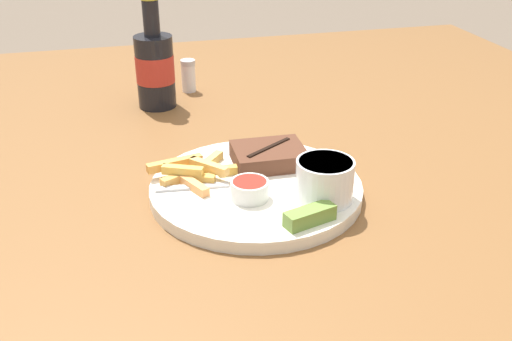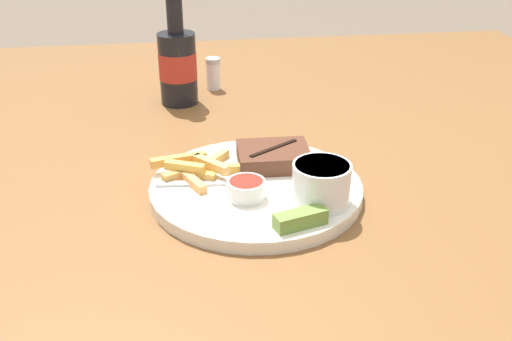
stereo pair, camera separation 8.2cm
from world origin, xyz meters
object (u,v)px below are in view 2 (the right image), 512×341
Objects in this scene: dipping_sauce_cup at (246,188)px; coleslaw_cup at (321,182)px; beer_bottle at (178,64)px; salt_shaker at (213,74)px; steak_portion at (274,156)px; pickle_spear at (300,219)px; fork_utensil at (200,183)px; dinner_plate at (256,189)px.

coleslaw_cup is at bearing -15.40° from dipping_sauce_cup.
salt_shaker is at bearing 44.27° from beer_bottle.
steak_portion is 1.62× the size of salt_shaker.
dipping_sauce_cup is 0.49m from salt_shaker.
coleslaw_cup is at bearing 54.33° from pickle_spear.
beer_bottle is 0.11m from salt_shaker.
steak_portion is 0.78× the size of fork_utensil.
beer_bottle is 3.34× the size of salt_shaker.
fork_utensil is 0.45m from salt_shaker.
dipping_sauce_cup is at bearing -79.43° from beer_bottle.
dinner_plate is at bearing -75.81° from beer_bottle.
coleslaw_cup is 0.35× the size of beer_bottle.
dinner_plate is 0.08m from fork_utensil.
fork_utensil is at bearing -96.57° from salt_shaker.
fork_utensil is 0.62× the size of beer_bottle.
salt_shaker is (-0.10, 0.51, -0.02)m from coleslaw_cup.
dipping_sauce_cup is 0.78× the size of salt_shaker.
steak_portion is (0.03, 0.06, 0.02)m from dinner_plate.
dipping_sauce_cup reaches higher than pickle_spear.
beer_bottle is (-0.17, 0.44, 0.03)m from coleslaw_cup.
coleslaw_cup is 0.10m from dipping_sauce_cup.
pickle_spear is at bearing -71.60° from dinner_plate.
dipping_sauce_cup is (-0.02, -0.04, 0.02)m from dinner_plate.
pickle_spear reaches higher than dinner_plate.
salt_shaker is at bearing 98.55° from steak_portion.
fork_utensil is at bearing -156.29° from steak_portion.
dipping_sauce_cup is at bearing 126.08° from pickle_spear.
coleslaw_cup reaches higher than dinner_plate.
fork_utensil is 0.38m from beer_bottle.
steak_portion is 1.51× the size of pickle_spear.
salt_shaker reaches higher than dinner_plate.
coleslaw_cup is 0.52m from salt_shaker.
coleslaw_cup reaches higher than fork_utensil.
coleslaw_cup is at bearing -70.52° from steak_portion.
steak_portion is 0.13m from coleslaw_cup.
dipping_sauce_cup is 0.38× the size of fork_utensil.
pickle_spear is at bearing -41.49° from fork_utensil.
fork_utensil is (-0.08, 0.01, 0.01)m from dinner_plate.
dinner_plate is 0.07m from steak_portion.
dipping_sauce_cup is 0.43m from beer_bottle.
coleslaw_cup is 0.07m from pickle_spear.
steak_portion is 2.07× the size of dipping_sauce_cup.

